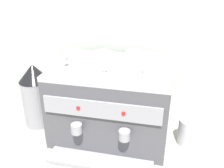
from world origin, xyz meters
The scene contains 13 objects.
ground_plane centered at (0.00, 0.00, 0.00)m, with size 4.00×4.00×0.00m, color #9E998E.
tiled_backsplash_wall centered at (0.00, 0.35, 0.57)m, with size 2.80×0.03×1.15m, color silver.
espresso_machine centered at (0.00, 0.00, 0.21)m, with size 0.63×0.58×0.43m.
ceramic_cup_0 centered at (-0.22, -0.02, 0.46)m, with size 0.07×0.11×0.07m.
ceramic_cup_1 centered at (0.18, 0.03, 0.46)m, with size 0.07×0.11×0.08m.
ceramic_cup_2 centered at (0.21, -0.11, 0.46)m, with size 0.09×0.10×0.07m.
ceramic_cup_3 centered at (0.03, -0.08, 0.46)m, with size 0.11×0.08×0.06m.
ceramic_cup_4 centered at (0.10, 0.11, 0.46)m, with size 0.08×0.11×0.06m.
ceramic_bowl_0 centered at (-0.08, 0.13, 0.44)m, with size 0.10×0.10×0.03m.
ceramic_bowl_1 centered at (-0.12, -0.12, 0.45)m, with size 0.11×0.11×0.04m.
ceramic_bowl_2 centered at (0.22, 0.13, 0.44)m, with size 0.11×0.11×0.04m.
coffee_grinder centered at (-0.47, -0.01, 0.20)m, with size 0.18×0.18×0.40m.
milk_pitcher centered at (0.44, -0.02, 0.08)m, with size 0.10×0.10×0.15m, color #B7B7BC.
Camera 1 is at (0.27, -1.21, 0.89)m, focal length 39.17 mm.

